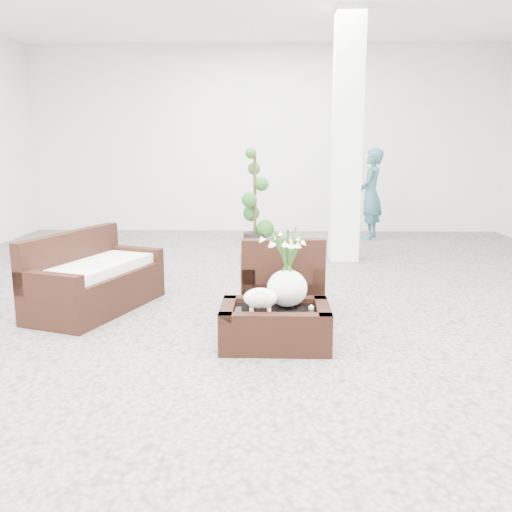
{
  "coord_description": "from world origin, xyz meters",
  "views": [
    {
      "loc": [
        0.16,
        -5.16,
        1.64
      ],
      "look_at": [
        0.0,
        -0.1,
        0.62
      ],
      "focal_mm": 38.31,
      "sensor_mm": 36.0,
      "label": 1
    }
  ],
  "objects_px": {
    "coffee_table": "(275,327)",
    "topiary": "(255,200)",
    "loveseat": "(96,272)",
    "armchair": "(280,275)"
  },
  "relations": [
    {
      "from": "coffee_table",
      "to": "topiary",
      "type": "bearing_deg",
      "value": 94.04
    },
    {
      "from": "coffee_table",
      "to": "loveseat",
      "type": "bearing_deg",
      "value": 151.82
    },
    {
      "from": "topiary",
      "to": "armchair",
      "type": "bearing_deg",
      "value": -84.22
    },
    {
      "from": "coffee_table",
      "to": "topiary",
      "type": "height_order",
      "value": "topiary"
    },
    {
      "from": "topiary",
      "to": "loveseat",
      "type": "bearing_deg",
      "value": -113.3
    },
    {
      "from": "coffee_table",
      "to": "loveseat",
      "type": "height_order",
      "value": "loveseat"
    },
    {
      "from": "coffee_table",
      "to": "loveseat",
      "type": "relative_size",
      "value": 0.61
    },
    {
      "from": "armchair",
      "to": "topiary",
      "type": "height_order",
      "value": "topiary"
    },
    {
      "from": "loveseat",
      "to": "topiary",
      "type": "distance_m",
      "value": 3.8
    },
    {
      "from": "loveseat",
      "to": "armchair",
      "type": "bearing_deg",
      "value": -75.27
    }
  ]
}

